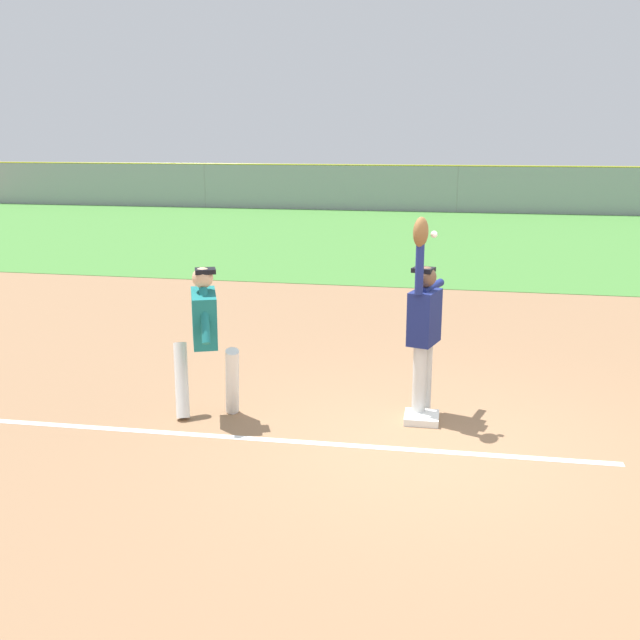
% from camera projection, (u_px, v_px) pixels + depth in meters
% --- Properties ---
extents(ground_plane, '(76.19, 76.19, 0.00)m').
position_uv_depth(ground_plane, '(425.00, 441.00, 7.55)').
color(ground_plane, '#936D4C').
extents(outfield_grass, '(44.48, 16.20, 0.01)m').
position_uv_depth(outfield_grass, '(453.00, 238.00, 22.74)').
color(outfield_grass, '#478438').
rests_on(outfield_grass, ground_plane).
extents(chalk_foul_line, '(12.00, 0.42, 0.01)m').
position_uv_depth(chalk_foul_line, '(52.00, 424.00, 7.97)').
color(chalk_foul_line, white).
rests_on(chalk_foul_line, ground_plane).
extents(first_base, '(0.39, 0.39, 0.08)m').
position_uv_depth(first_base, '(422.00, 418.00, 8.07)').
color(first_base, white).
rests_on(first_base, ground_plane).
extents(fielder, '(0.38, 0.89, 2.28)m').
position_uv_depth(fielder, '(424.00, 320.00, 7.98)').
color(fielder, silver).
rests_on(fielder, ground_plane).
extents(runner, '(0.88, 0.81, 1.72)m').
position_uv_depth(runner, '(205.00, 332.00, 7.98)').
color(runner, white).
rests_on(runner, ground_plane).
extents(baseball, '(0.07, 0.07, 0.07)m').
position_uv_depth(baseball, '(434.00, 234.00, 7.64)').
color(baseball, white).
extents(outfield_fence, '(44.56, 0.08, 1.96)m').
position_uv_depth(outfield_fence, '(457.00, 189.00, 30.20)').
color(outfield_fence, '#93999E').
rests_on(outfield_fence, ground_plane).
extents(parked_car_black, '(4.42, 2.15, 1.25)m').
position_uv_depth(parked_car_black, '(260.00, 187.00, 36.18)').
color(parked_car_black, black).
rests_on(parked_car_black, ground_plane).
extents(parked_car_silver, '(4.47, 2.26, 1.25)m').
position_uv_depth(parked_car_silver, '(364.00, 188.00, 34.87)').
color(parked_car_silver, '#B7B7BC').
rests_on(parked_car_silver, ground_plane).
extents(parked_car_white, '(4.49, 2.30, 1.25)m').
position_uv_depth(parked_car_white, '(476.00, 189.00, 34.19)').
color(parked_car_white, white).
rests_on(parked_car_white, ground_plane).
extents(parked_car_blue, '(4.45, 2.21, 1.25)m').
position_uv_depth(parked_car_blue, '(600.00, 192.00, 32.90)').
color(parked_car_blue, '#23389E').
rests_on(parked_car_blue, ground_plane).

